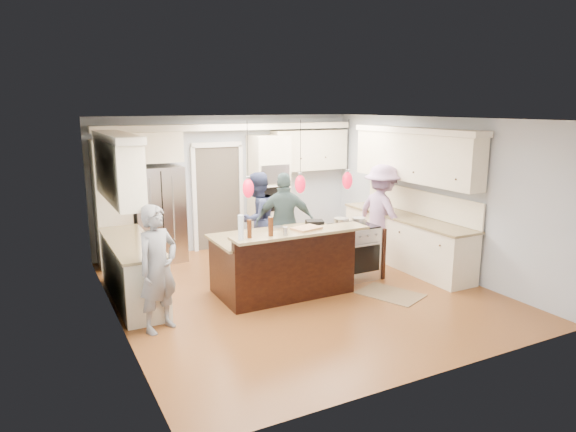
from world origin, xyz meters
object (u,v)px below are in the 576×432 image
refrigerator (158,214)px  island_range (354,251)px  person_far_left (257,219)px  kitchen_island (282,262)px  person_bar_end (158,269)px

refrigerator → island_range: bearing=-42.6°
person_far_left → island_range: bearing=101.6°
kitchen_island → island_range: kitchen_island is taller
kitchen_island → person_bar_end: (-2.05, -0.52, 0.35)m
person_far_left → person_bar_end: bearing=14.8°
refrigerator → person_far_left: (1.56, -1.04, -0.04)m
kitchen_island → person_far_left: (0.26, 1.53, 0.37)m
refrigerator → kitchen_island: size_ratio=0.86×
person_bar_end → refrigerator: bearing=48.2°
refrigerator → person_bar_end: size_ratio=1.07×
kitchen_island → person_bar_end: 2.15m
refrigerator → kitchen_island: 2.91m
kitchen_island → person_bar_end: size_ratio=1.25×
person_bar_end → person_far_left: person_far_left is taller
island_range → person_bar_end: size_ratio=0.55×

